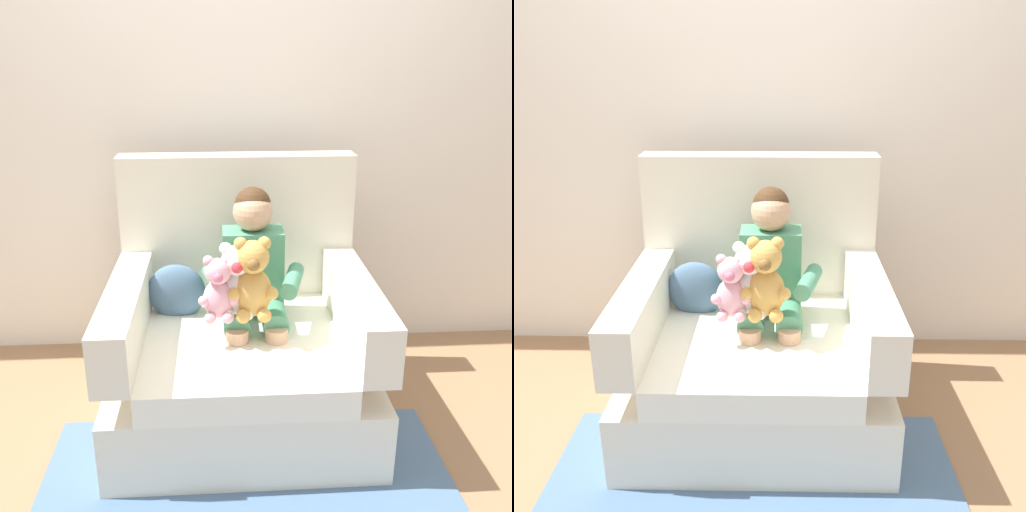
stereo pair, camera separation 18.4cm
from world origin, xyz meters
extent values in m
plane|color=#936D4C|center=(0.00, 0.00, 0.00)|extent=(8.00, 8.00, 0.00)
cube|color=silver|center=(0.00, 0.77, 1.30)|extent=(6.00, 0.10, 2.60)
cube|color=silver|center=(0.00, 0.00, 0.15)|extent=(1.08, 0.99, 0.31)
cube|color=white|center=(0.00, -0.07, 0.37)|extent=(0.80, 0.85, 0.12)
cube|color=silver|center=(0.00, 0.43, 0.76)|extent=(1.08, 0.14, 0.67)
cube|color=silver|center=(-0.47, -0.07, 0.54)|extent=(0.14, 0.85, 0.23)
cube|color=silver|center=(0.47, -0.07, 0.54)|extent=(0.14, 0.85, 0.23)
cube|color=#4C9370|center=(0.06, 0.15, 0.65)|extent=(0.26, 0.16, 0.34)
sphere|color=tan|center=(0.06, 0.15, 0.90)|extent=(0.17, 0.17, 0.17)
sphere|color=#472D19|center=(0.06, 0.16, 0.93)|extent=(0.16, 0.16, 0.16)
cylinder|color=#4C9370|center=(-0.02, 0.02, 0.48)|extent=(0.11, 0.26, 0.11)
cylinder|color=tan|center=(-0.02, -0.11, 0.33)|extent=(0.09, 0.09, 0.30)
cylinder|color=#4C9370|center=(0.14, 0.02, 0.48)|extent=(0.11, 0.26, 0.11)
cylinder|color=tan|center=(0.14, -0.11, 0.33)|extent=(0.09, 0.09, 0.30)
cylinder|color=#4C9370|center=(-0.10, 0.03, 0.63)|extent=(0.13, 0.27, 0.07)
cylinder|color=#4C9370|center=(0.22, 0.03, 0.63)|extent=(0.13, 0.27, 0.07)
ellipsoid|color=gold|center=(0.04, -0.09, 0.64)|extent=(0.16, 0.13, 0.20)
sphere|color=gold|center=(0.04, -0.11, 0.79)|extent=(0.13, 0.13, 0.13)
sphere|color=brown|center=(0.04, -0.16, 0.78)|extent=(0.05, 0.05, 0.05)
sphere|color=gold|center=(-0.01, -0.10, 0.85)|extent=(0.05, 0.05, 0.05)
sphere|color=gold|center=(-0.03, -0.13, 0.65)|extent=(0.05, 0.05, 0.05)
sphere|color=gold|center=(0.00, -0.15, 0.56)|extent=(0.06, 0.06, 0.06)
sphere|color=gold|center=(0.09, -0.10, 0.85)|extent=(0.05, 0.05, 0.05)
sphere|color=gold|center=(0.11, -0.13, 0.65)|extent=(0.05, 0.05, 0.05)
sphere|color=gold|center=(0.08, -0.15, 0.56)|extent=(0.06, 0.06, 0.06)
ellipsoid|color=white|center=(-0.02, -0.07, 0.63)|extent=(0.14, 0.12, 0.19)
sphere|color=white|center=(-0.02, -0.08, 0.77)|extent=(0.12, 0.12, 0.12)
sphere|color=#DB333D|center=(-0.02, -0.14, 0.76)|extent=(0.05, 0.05, 0.05)
sphere|color=white|center=(-0.06, -0.08, 0.82)|extent=(0.05, 0.05, 0.05)
sphere|color=white|center=(-0.09, -0.11, 0.64)|extent=(0.05, 0.05, 0.05)
sphere|color=white|center=(-0.06, -0.13, 0.56)|extent=(0.05, 0.05, 0.05)
sphere|color=white|center=(0.02, -0.08, 0.82)|extent=(0.05, 0.05, 0.05)
sphere|color=white|center=(0.05, -0.11, 0.64)|extent=(0.05, 0.05, 0.05)
sphere|color=white|center=(0.02, -0.13, 0.56)|extent=(0.05, 0.05, 0.05)
ellipsoid|color=#EAA8BC|center=(-0.09, -0.10, 0.62)|extent=(0.12, 0.10, 0.16)
sphere|color=#EAA8BC|center=(-0.09, -0.11, 0.74)|extent=(0.10, 0.10, 0.10)
sphere|color=#CC6684|center=(-0.09, -0.16, 0.73)|extent=(0.04, 0.04, 0.04)
sphere|color=#EAA8BC|center=(-0.13, -0.11, 0.78)|extent=(0.04, 0.04, 0.04)
sphere|color=#EAA8BC|center=(-0.15, -0.14, 0.63)|extent=(0.04, 0.04, 0.04)
sphere|color=#EAA8BC|center=(-0.13, -0.15, 0.56)|extent=(0.05, 0.05, 0.05)
sphere|color=#EAA8BC|center=(-0.06, -0.11, 0.78)|extent=(0.04, 0.04, 0.04)
sphere|color=#EAA8BC|center=(-0.04, -0.14, 0.63)|extent=(0.04, 0.04, 0.04)
sphere|color=#EAA8BC|center=(-0.06, -0.15, 0.56)|extent=(0.05, 0.05, 0.05)
ellipsoid|color=slate|center=(-0.28, 0.19, 0.53)|extent=(0.27, 0.13, 0.26)
camera|label=1|loc=(-0.08, -2.20, 1.57)|focal=40.66mm
camera|label=2|loc=(0.10, -2.21, 1.57)|focal=40.66mm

